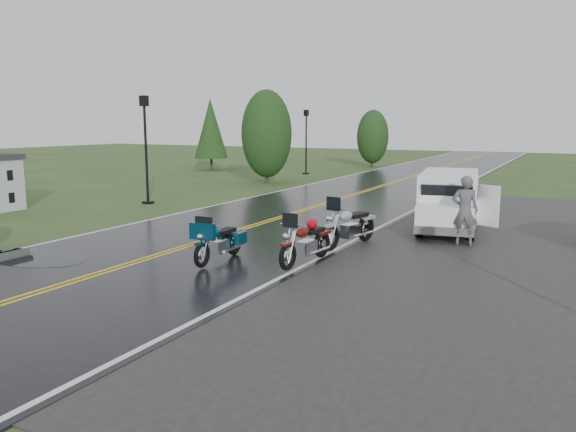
{
  "coord_description": "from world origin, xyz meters",
  "views": [
    {
      "loc": [
        9.46,
        -10.74,
        3.38
      ],
      "look_at": [
        2.8,
        2.0,
        1.0
      ],
      "focal_mm": 35.0,
      "sensor_mm": 36.0,
      "label": 1
    }
  ],
  "objects": [
    {
      "name": "motorcycle_red",
      "position": [
        3.7,
        0.27,
        0.65
      ],
      "size": [
        0.98,
        2.25,
        1.3
      ],
      "primitive_type": null,
      "rotation": [
        0.0,
        0.0,
        -0.08
      ],
      "color": "#4F1009",
      "rests_on": "ground"
    },
    {
      "name": "tree_left_mid",
      "position": [
        -6.46,
        17.1,
        2.25
      ],
      "size": [
        2.88,
        2.88,
        4.5
      ],
      "primitive_type": null,
      "color": "#1E3D19",
      "rests_on": "ground"
    },
    {
      "name": "motorcycle_silver",
      "position": [
        3.78,
        2.54,
        0.7
      ],
      "size": [
        1.34,
        2.51,
        1.41
      ],
      "primitive_type": null,
      "rotation": [
        0.0,
        0.0,
        -0.21
      ],
      "color": "#95979C",
      "rests_on": "ground"
    },
    {
      "name": "lamp_post_near_left",
      "position": [
        -6.77,
        7.44,
        2.28
      ],
      "size": [
        0.39,
        0.39,
        4.56
      ],
      "primitive_type": null,
      "color": "black",
      "rests_on": "ground"
    },
    {
      "name": "tree_left_far",
      "position": [
        -5.11,
        31.38,
        1.89
      ],
      "size": [
        2.45,
        2.45,
        3.77
      ],
      "primitive_type": null,
      "color": "#1E3D19",
      "rests_on": "ground"
    },
    {
      "name": "person_at_van",
      "position": [
        6.7,
        5.1,
        0.97
      ],
      "size": [
        0.77,
        0.57,
        1.94
      ],
      "primitive_type": "imported",
      "rotation": [
        0.0,
        0.0,
        3.3
      ],
      "color": "#525358",
      "rests_on": "ground"
    },
    {
      "name": "lamp_post_far_left",
      "position": [
        -6.89,
        23.14,
        2.15
      ],
      "size": [
        0.37,
        0.37,
        4.31
      ],
      "primitive_type": null,
      "color": "black",
      "rests_on": "ground"
    },
    {
      "name": "road",
      "position": [
        0.0,
        10.0,
        0.02
      ],
      "size": [
        8.0,
        100.0,
        0.04
      ],
      "primitive_type": "cube",
      "color": "black",
      "rests_on": "ground"
    },
    {
      "name": "pine_left_far",
      "position": [
        -14.44,
        22.93,
        2.51
      ],
      "size": [
        2.41,
        2.41,
        5.03
      ],
      "primitive_type": null,
      "color": "#1E3D19",
      "rests_on": "ground"
    },
    {
      "name": "van_white",
      "position": [
        5.34,
        5.61,
        0.94
      ],
      "size": [
        2.53,
        4.99,
        1.87
      ],
      "primitive_type": null,
      "rotation": [
        0.0,
        0.0,
        0.16
      ],
      "color": "white",
      "rests_on": "ground"
    },
    {
      "name": "ground",
      "position": [
        0.0,
        0.0,
        0.0
      ],
      "size": [
        120.0,
        120.0,
        0.0
      ],
      "primitive_type": "plane",
      "color": "#2D471E",
      "rests_on": "ground"
    },
    {
      "name": "motorcycle_teal",
      "position": [
        1.81,
        -0.42,
        0.6
      ],
      "size": [
        0.85,
        2.08,
        1.21
      ],
      "primitive_type": null,
      "rotation": [
        0.0,
        0.0,
        0.05
      ],
      "color": "#052A3B",
      "rests_on": "ground"
    }
  ]
}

